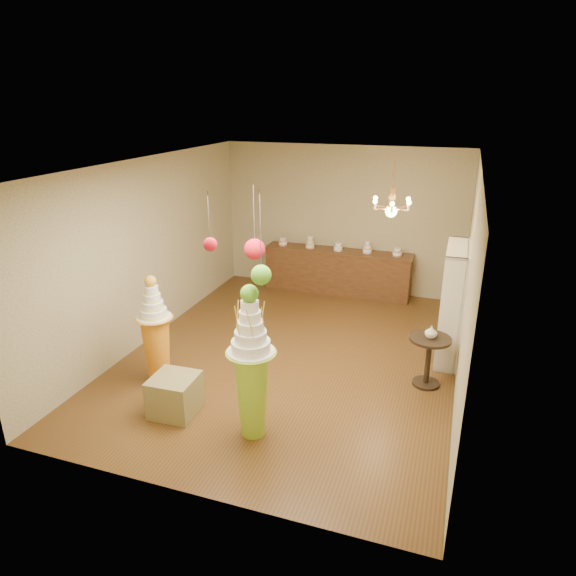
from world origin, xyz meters
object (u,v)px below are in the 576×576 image
(round_table, at_px, (429,355))
(pedestal_green, at_px, (252,375))
(pedestal_orange, at_px, (156,341))
(sideboard, at_px, (337,271))

(round_table, bearing_deg, pedestal_green, -135.87)
(pedestal_orange, xyz_separation_m, sideboard, (1.56, 4.35, -0.17))
(pedestal_green, xyz_separation_m, sideboard, (-0.19, 5.05, -0.33))
(pedestal_green, relative_size, sideboard, 0.64)
(pedestal_orange, bearing_deg, sideboard, 70.25)
(pedestal_green, height_order, pedestal_orange, pedestal_green)
(sideboard, height_order, round_table, sideboard)
(pedestal_orange, relative_size, round_table, 2.18)
(pedestal_green, relative_size, round_table, 2.61)
(pedestal_orange, distance_m, sideboard, 4.63)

